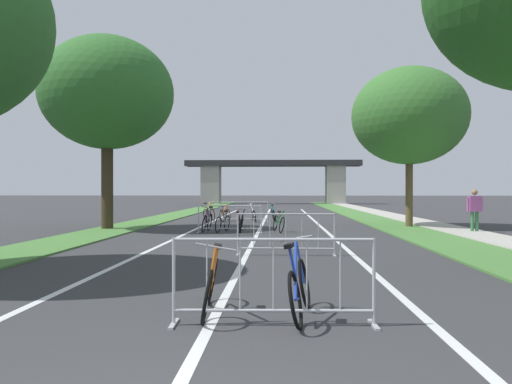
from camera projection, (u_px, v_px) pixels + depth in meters
The scene contains 25 objects.
grass_verge_left at pixel (173, 216), 31.02m from camera, with size 2.09×68.24×0.05m, color #477A38.
grass_verge_right at pixel (362, 216), 30.45m from camera, with size 2.09×68.24×0.05m, color #477A38.
sidewalk_path_right at pixel (393, 216), 30.36m from camera, with size 1.69×68.24×0.08m, color #ADA89E.
lane_stripe_center at pixel (262, 226), 22.57m from camera, with size 0.14×39.48×0.01m, color silver.
lane_stripe_right_lane at pixel (320, 226), 22.44m from camera, with size 0.14×39.48×0.01m, color silver.
lane_stripe_left_lane at pixel (204, 225), 22.69m from camera, with size 0.14×39.48×0.01m, color silver.
overpass_bridge at pixel (273, 175), 59.17m from camera, with size 20.88×2.87×5.19m.
tree_left_pine_near at pixel (107, 93), 20.34m from camera, with size 5.44×5.44×7.95m.
tree_right_cypress_far at pixel (409, 116), 21.53m from camera, with size 4.98×4.98×6.99m.
crowd_barrier_nearest at pixel (273, 282), 5.90m from camera, with size 2.46×0.52×1.05m.
crowd_barrier_second at pixel (286, 235), 12.22m from camera, with size 2.46×0.48×1.05m.
crowd_barrier_third at pixel (230, 219), 18.65m from camera, with size 2.46×0.48×1.05m.
crowd_barrier_fourth at pixel (244, 212), 24.98m from camera, with size 2.47×0.56×1.05m.
bicycle_orange_0 at pixel (225, 215), 25.61m from camera, with size 0.51×1.59×0.92m.
bicycle_purple_1 at pixel (207, 222), 19.29m from camera, with size 0.48×1.69×1.01m.
bicycle_silver_2 at pixel (223, 223), 19.23m from camera, with size 0.53×1.61×0.95m.
bicycle_blue_3 at pixel (300, 288), 6.25m from camera, with size 0.47×1.75×1.01m.
bicycle_white_4 at pixel (253, 215), 25.51m from camera, with size 0.63×1.72×0.96m.
bicycle_red_5 at pixel (240, 223), 19.20m from camera, with size 0.45×1.69×0.89m.
bicycle_teal_6 at pixel (274, 214), 25.47m from camera, with size 0.57×1.69×0.94m.
bicycle_yellow_7 at pixel (209, 214), 25.50m from camera, with size 0.55×1.73×1.05m.
bicycle_black_8 at pixel (241, 225), 18.14m from camera, with size 0.51×1.59×0.98m.
bicycle_green_9 at pixel (279, 223), 19.08m from camera, with size 0.73×1.66×0.92m.
bicycle_orange_10 at pixel (211, 285), 6.48m from camera, with size 0.53×1.73×0.98m.
pedestrian_pushing_bike at pixel (475, 206), 18.62m from camera, with size 0.60×0.30×1.66m.
Camera 1 is at (0.83, -2.81, 1.62)m, focal length 34.68 mm.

